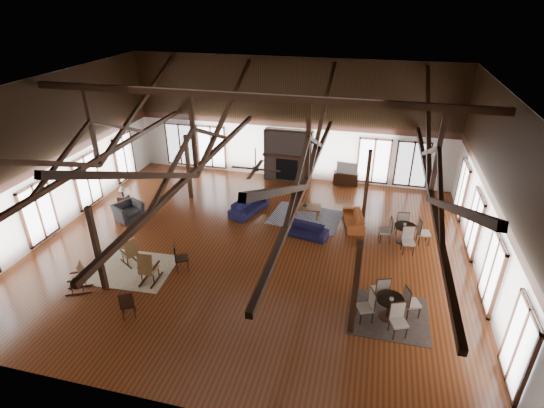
% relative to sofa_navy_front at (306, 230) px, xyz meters
% --- Properties ---
extents(floor, '(16.00, 16.00, 0.00)m').
position_rel_sofa_navy_front_xyz_m(floor, '(-1.85, -1.35, -0.25)').
color(floor, maroon).
rests_on(floor, ground).
extents(ceiling, '(16.00, 14.00, 0.02)m').
position_rel_sofa_navy_front_xyz_m(ceiling, '(-1.85, -1.35, 5.75)').
color(ceiling, black).
rests_on(ceiling, wall_back).
extents(wall_back, '(16.00, 0.02, 6.00)m').
position_rel_sofa_navy_front_xyz_m(wall_back, '(-1.85, 5.65, 2.75)').
color(wall_back, white).
rests_on(wall_back, floor).
extents(wall_front, '(16.00, 0.02, 6.00)m').
position_rel_sofa_navy_front_xyz_m(wall_front, '(-1.85, -8.35, 2.75)').
color(wall_front, white).
rests_on(wall_front, floor).
extents(wall_left, '(0.02, 14.00, 6.00)m').
position_rel_sofa_navy_front_xyz_m(wall_left, '(-9.85, -1.35, 2.75)').
color(wall_left, white).
rests_on(wall_left, floor).
extents(wall_right, '(0.02, 14.00, 6.00)m').
position_rel_sofa_navy_front_xyz_m(wall_right, '(6.15, -1.35, 2.75)').
color(wall_right, white).
rests_on(wall_right, floor).
extents(roof_truss, '(15.60, 14.07, 3.14)m').
position_rel_sofa_navy_front_xyz_m(roof_truss, '(-1.85, -1.35, 3.78)').
color(roof_truss, '#321D0E').
rests_on(roof_truss, wall_back).
extents(post_grid, '(8.16, 7.16, 3.05)m').
position_rel_sofa_navy_front_xyz_m(post_grid, '(-1.85, -1.35, 1.27)').
color(post_grid, '#321D0E').
rests_on(post_grid, floor).
extents(fireplace, '(2.50, 0.69, 2.60)m').
position_rel_sofa_navy_front_xyz_m(fireplace, '(-1.85, 5.32, 1.04)').
color(fireplace, brown).
rests_on(fireplace, floor).
extents(ceiling_fan, '(1.60, 1.60, 0.75)m').
position_rel_sofa_navy_front_xyz_m(ceiling_fan, '(-1.35, -2.35, 3.48)').
color(ceiling_fan, black).
rests_on(ceiling_fan, roof_truss).
extents(sofa_navy_front, '(1.82, 1.00, 0.50)m').
position_rel_sofa_navy_front_xyz_m(sofa_navy_front, '(0.00, 0.00, 0.00)').
color(sofa_navy_front, black).
rests_on(sofa_navy_front, floor).
extents(sofa_navy_left, '(2.18, 1.40, 0.59)m').
position_rel_sofa_navy_front_xyz_m(sofa_navy_left, '(-2.78, 1.41, 0.04)').
color(sofa_navy_left, '#161439').
rests_on(sofa_navy_left, floor).
extents(sofa_orange, '(1.90, 1.05, 0.53)m').
position_rel_sofa_navy_front_xyz_m(sofa_orange, '(1.78, 1.36, 0.01)').
color(sofa_orange, '#A24C1F').
rests_on(sofa_orange, floor).
extents(coffee_table, '(1.36, 0.78, 0.50)m').
position_rel_sofa_navy_front_xyz_m(coffee_table, '(-0.29, 1.56, 0.19)').
color(coffee_table, brown).
rests_on(coffee_table, floor).
extents(vase, '(0.23, 0.23, 0.21)m').
position_rel_sofa_navy_front_xyz_m(vase, '(-0.32, 1.55, 0.35)').
color(vase, '#B2B2B2').
rests_on(vase, coffee_table).
extents(armchair, '(1.41, 1.35, 0.71)m').
position_rel_sofa_navy_front_xyz_m(armchair, '(-7.59, -0.40, 0.10)').
color(armchair, '#2B2B2D').
rests_on(armchair, floor).
extents(side_table_lamp, '(0.41, 0.41, 1.04)m').
position_rel_sofa_navy_front_xyz_m(side_table_lamp, '(-8.38, 0.54, 0.14)').
color(side_table_lamp, black).
rests_on(side_table_lamp, floor).
extents(rocking_chair_a, '(0.89, 0.77, 1.02)m').
position_rel_sofa_navy_front_xyz_m(rocking_chair_a, '(-5.74, -3.36, 0.23)').
color(rocking_chair_a, olive).
rests_on(rocking_chair_a, floor).
extents(rocking_chair_b, '(0.53, 0.92, 1.17)m').
position_rel_sofa_navy_front_xyz_m(rocking_chair_b, '(-4.61, -4.18, 0.30)').
color(rocking_chair_b, olive).
rests_on(rocking_chair_b, floor).
extents(rocking_chair_c, '(0.91, 0.73, 1.03)m').
position_rel_sofa_navy_front_xyz_m(rocking_chair_c, '(-6.53, -5.10, 0.23)').
color(rocking_chair_c, olive).
rests_on(rocking_chair_c, floor).
extents(side_chair_a, '(0.61, 0.61, 1.07)m').
position_rel_sofa_navy_front_xyz_m(side_chair_a, '(-3.90, -3.32, 0.37)').
color(side_chair_a, black).
rests_on(side_chair_a, floor).
extents(side_chair_b, '(0.56, 0.56, 0.97)m').
position_rel_sofa_navy_front_xyz_m(side_chair_b, '(-4.35, -5.89, 0.31)').
color(side_chair_b, black).
rests_on(side_chair_b, floor).
extents(cafe_table_near, '(1.95, 1.95, 1.00)m').
position_rel_sofa_navy_front_xyz_m(cafe_table_near, '(3.18, -4.02, 0.25)').
color(cafe_table_near, black).
rests_on(cafe_table_near, floor).
extents(cafe_table_far, '(1.97, 1.97, 1.01)m').
position_rel_sofa_navy_front_xyz_m(cafe_table_far, '(3.77, 0.46, 0.25)').
color(cafe_table_far, black).
rests_on(cafe_table_far, floor).
extents(cup_near, '(0.16, 0.16, 0.10)m').
position_rel_sofa_navy_front_xyz_m(cup_near, '(3.22, -4.12, 0.52)').
color(cup_near, '#B2B2B2').
rests_on(cup_near, cafe_table_near).
extents(cup_far, '(0.14, 0.14, 0.09)m').
position_rel_sofa_navy_front_xyz_m(cup_far, '(3.73, 0.49, 0.52)').
color(cup_far, '#B2B2B2').
rests_on(cup_far, cafe_table_far).
extents(tv_console, '(1.21, 0.45, 0.60)m').
position_rel_sofa_navy_front_xyz_m(tv_console, '(1.10, 5.40, 0.05)').
color(tv_console, black).
rests_on(tv_console, floor).
extents(television, '(1.04, 0.25, 0.60)m').
position_rel_sofa_navy_front_xyz_m(television, '(1.15, 5.40, 0.65)').
color(television, '#B2B2B2').
rests_on(television, tv_console).
extents(rug_tan, '(2.95, 2.37, 0.01)m').
position_rel_sofa_navy_front_xyz_m(rug_tan, '(-5.57, -3.68, -0.25)').
color(rug_tan, '#C8B08B').
rests_on(rug_tan, floor).
extents(rug_navy, '(3.17, 2.52, 0.01)m').
position_rel_sofa_navy_front_xyz_m(rug_navy, '(-0.26, 1.50, -0.25)').
color(rug_navy, '#161A3F').
rests_on(rug_navy, floor).
extents(rug_dark, '(2.37, 2.16, 0.01)m').
position_rel_sofa_navy_front_xyz_m(rug_dark, '(3.22, -3.95, -0.25)').
color(rug_dark, black).
rests_on(rug_dark, floor).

